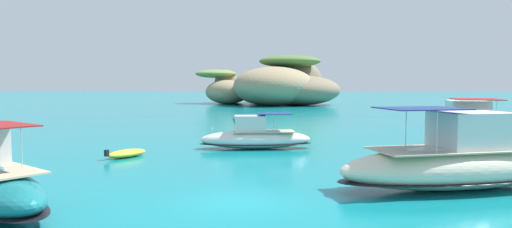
{
  "coord_description": "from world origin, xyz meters",
  "views": [
    {
      "loc": [
        1.99,
        -16.52,
        4.33
      ],
      "look_at": [
        -1.11,
        18.88,
        1.91
      ],
      "focal_mm": 32.97,
      "sensor_mm": 36.0,
      "label": 1
    }
  ],
  "objects_px": {
    "motorboat_charcoal": "(468,135)",
    "islet_large": "(283,85)",
    "islet_small": "(227,89)",
    "motorboat_white": "(255,137)",
    "dinghy_tender": "(127,153)",
    "motorboat_cream": "(461,163)"
  },
  "relations": [
    {
      "from": "islet_large",
      "to": "motorboat_charcoal",
      "type": "xyz_separation_m",
      "value": [
        13.44,
        -61.37,
        -2.65
      ]
    },
    {
      "from": "islet_large",
      "to": "dinghy_tender",
      "type": "distance_m",
      "value": 65.73
    },
    {
      "from": "islet_small",
      "to": "dinghy_tender",
      "type": "distance_m",
      "value": 68.7
    },
    {
      "from": "motorboat_charcoal",
      "to": "islet_large",
      "type": "bearing_deg",
      "value": 102.36
    },
    {
      "from": "motorboat_white",
      "to": "dinghy_tender",
      "type": "distance_m",
      "value": 8.22
    },
    {
      "from": "motorboat_charcoal",
      "to": "dinghy_tender",
      "type": "height_order",
      "value": "motorboat_charcoal"
    },
    {
      "from": "islet_small",
      "to": "motorboat_cream",
      "type": "relative_size",
      "value": 1.56
    },
    {
      "from": "motorboat_charcoal",
      "to": "dinghy_tender",
      "type": "distance_m",
      "value": 20.82
    },
    {
      "from": "dinghy_tender",
      "to": "motorboat_charcoal",
      "type": "bearing_deg",
      "value": 10.78
    },
    {
      "from": "islet_small",
      "to": "motorboat_white",
      "type": "bearing_deg",
      "value": -79.93
    },
    {
      "from": "motorboat_white",
      "to": "motorboat_charcoal",
      "type": "relative_size",
      "value": 0.68
    },
    {
      "from": "motorboat_charcoal",
      "to": "motorboat_white",
      "type": "bearing_deg",
      "value": 179.04
    },
    {
      "from": "islet_large",
      "to": "islet_small",
      "type": "xyz_separation_m",
      "value": [
        -11.33,
        3.26,
        -0.83
      ]
    },
    {
      "from": "motorboat_white",
      "to": "motorboat_charcoal",
      "type": "distance_m",
      "value": 13.34
    },
    {
      "from": "islet_small",
      "to": "motorboat_charcoal",
      "type": "height_order",
      "value": "islet_small"
    },
    {
      "from": "islet_small",
      "to": "motorboat_cream",
      "type": "height_order",
      "value": "islet_small"
    },
    {
      "from": "dinghy_tender",
      "to": "islet_small",
      "type": "bearing_deg",
      "value": 93.62
    },
    {
      "from": "islet_large",
      "to": "dinghy_tender",
      "type": "bearing_deg",
      "value": -96.12
    },
    {
      "from": "motorboat_white",
      "to": "islet_large",
      "type": "bearing_deg",
      "value": 90.1
    },
    {
      "from": "islet_large",
      "to": "motorboat_white",
      "type": "xyz_separation_m",
      "value": [
        0.1,
        -61.14,
        -2.98
      ]
    },
    {
      "from": "islet_small",
      "to": "motorboat_cream",
      "type": "bearing_deg",
      "value": -74.52
    },
    {
      "from": "motorboat_white",
      "to": "dinghy_tender",
      "type": "xyz_separation_m",
      "value": [
        -7.1,
        -4.12,
        -0.51
      ]
    }
  ]
}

